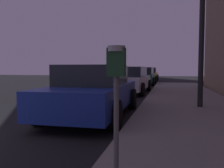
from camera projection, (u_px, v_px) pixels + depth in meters
parking_meter at (116, 79)px, 2.48m from camera, size 0.19×0.19×1.42m
car_blue at (94, 91)px, 6.60m from camera, size 2.09×4.53×1.43m
car_white at (130, 80)px, 12.85m from camera, size 2.08×4.61×1.43m
car_green at (143, 76)px, 19.34m from camera, size 2.09×4.28×1.43m
car_yellow_cab at (149, 74)px, 25.18m from camera, size 1.98×4.10×1.43m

